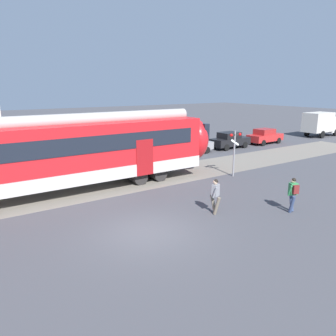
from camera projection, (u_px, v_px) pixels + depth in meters
ground_plane at (147, 233)px, 13.23m from camera, size 160.00×160.00×0.00m
pedestrian_grey at (215, 194)px, 14.97m from camera, size 0.53×0.71×1.67m
pedestrian_green at (293, 192)px, 15.14m from camera, size 0.63×0.60×1.67m
parked_car_grey at (190, 145)px, 28.67m from camera, size 4.06×1.87×1.54m
parked_car_black at (230, 140)px, 31.14m from camera, size 4.04×1.84×1.54m
parked_car_red at (265, 136)px, 33.64m from camera, size 4.06×1.88×1.54m
box_truck at (321, 123)px, 38.43m from camera, size 5.28×2.18×2.82m
crossing_signal at (235, 146)px, 21.05m from camera, size 0.96×0.21×3.00m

